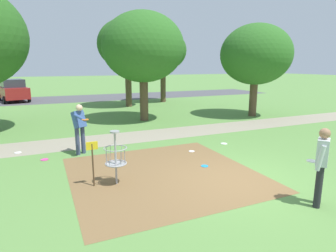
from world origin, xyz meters
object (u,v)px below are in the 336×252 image
at_px(frisbee_far_right, 44,160).
at_px(tree_mid_center, 256,55).
at_px(disc_golf_basket, 113,156).
at_px(tree_near_right, 143,47).
at_px(frisbee_by_tee, 192,151).
at_px(frisbee_mid_grass, 205,166).
at_px(tree_near_left, 127,44).
at_px(frisbee_near_basket, 224,144).
at_px(player_throwing, 321,163).
at_px(player_foreground_watching, 80,126).
at_px(tree_mid_left, 163,51).
at_px(parked_car_leftmost, 13,90).
at_px(frisbee_far_left, 18,153).

height_order(frisbee_far_right, tree_mid_center, tree_mid_center).
xyz_separation_m(disc_golf_basket, tree_near_right, (3.56, 7.86, 3.13)).
distance_m(frisbee_by_tee, frisbee_mid_grass, 1.53).
relative_size(frisbee_by_tee, tree_near_left, 0.03).
bearing_deg(frisbee_mid_grass, frisbee_near_basket, 43.08).
relative_size(frisbee_near_basket, frisbee_mid_grass, 1.18).
bearing_deg(player_throwing, disc_golf_basket, 142.43).
relative_size(player_foreground_watching, tree_mid_left, 0.30).
xyz_separation_m(player_foreground_watching, tree_mid_left, (8.11, 11.98, 3.13)).
relative_size(frisbee_by_tee, tree_mid_left, 0.04).
bearing_deg(disc_golf_basket, player_throwing, -37.57).
height_order(tree_mid_left, parked_car_leftmost, tree_mid_left).
xyz_separation_m(disc_golf_basket, tree_mid_center, (9.93, 6.57, 2.81)).
height_order(frisbee_far_left, tree_mid_center, tree_mid_center).
relative_size(player_foreground_watching, player_throwing, 1.00).
bearing_deg(frisbee_far_right, tree_near_left, 61.01).
height_order(frisbee_by_tee, tree_near_right, tree_near_right).
height_order(tree_near_left, tree_near_right, tree_near_left).
distance_m(player_foreground_watching, tree_near_right, 6.96).
bearing_deg(frisbee_far_right, frisbee_mid_grass, -30.68).
bearing_deg(player_throwing, player_foreground_watching, 125.60).
relative_size(tree_near_left, tree_mid_center, 1.17).
height_order(player_throwing, parked_car_leftmost, parked_car_leftmost).
bearing_deg(disc_golf_basket, player_foreground_watching, 98.30).
bearing_deg(player_foreground_watching, frisbee_near_basket, -9.90).
xyz_separation_m(frisbee_by_tee, frisbee_far_left, (-5.58, 2.30, 0.00)).
relative_size(frisbee_near_basket, tree_near_right, 0.04).
distance_m(player_foreground_watching, frisbee_near_basket, 5.37).
distance_m(player_throwing, parked_car_leftmost, 24.40).
bearing_deg(frisbee_by_tee, tree_mid_left, 71.15).
distance_m(player_throwing, tree_mid_center, 11.59).
relative_size(frisbee_near_basket, frisbee_far_left, 1.10).
relative_size(tree_near_left, tree_mid_left, 1.08).
bearing_deg(player_foreground_watching, tree_near_left, 65.68).
height_order(player_throwing, frisbee_near_basket, player_throwing).
relative_size(frisbee_by_tee, frisbee_far_left, 0.89).
xyz_separation_m(player_throwing, tree_mid_center, (6.18, 9.46, 2.59)).
bearing_deg(parked_car_leftmost, frisbee_far_left, -85.69).
xyz_separation_m(frisbee_near_basket, frisbee_by_tee, (-1.62, -0.38, 0.00)).
distance_m(tree_near_right, tree_mid_center, 6.51).
relative_size(disc_golf_basket, player_throwing, 0.81).
relative_size(frisbee_mid_grass, frisbee_far_right, 0.90).
bearing_deg(frisbee_far_right, player_foreground_watching, 8.09).
height_order(player_throwing, tree_near_right, tree_near_right).
relative_size(player_throwing, frisbee_far_left, 7.52).
height_order(frisbee_by_tee, parked_car_leftmost, parked_car_leftmost).
height_order(frisbee_far_right, tree_near_right, tree_near_right).
bearing_deg(player_throwing, tree_near_right, 91.01).
bearing_deg(player_foreground_watching, tree_mid_center, 19.25).
height_order(tree_near_left, tree_mid_left, tree_near_left).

